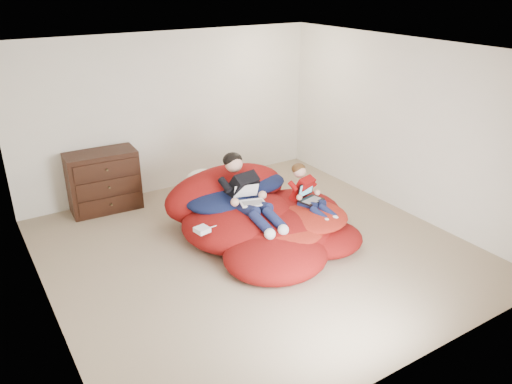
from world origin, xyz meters
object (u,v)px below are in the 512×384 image
laptop_black (309,195)px  laptop_white (250,197)px  younger_boy (307,191)px  dresser (104,181)px  beanbag_pile (262,218)px  older_boy (246,190)px

laptop_black → laptop_white: bearing=165.9°
younger_boy → laptop_black: size_ratio=2.42×
younger_boy → dresser: bearing=134.6°
beanbag_pile → younger_boy: (0.59, -0.21, 0.34)m
laptop_white → older_boy: bearing=90.0°
dresser → laptop_white: bearing=-56.5°
dresser → younger_boy: 3.04m
older_boy → laptop_black: size_ratio=3.50×
dresser → laptop_black: bearing=-45.9°
laptop_white → laptop_black: size_ratio=1.15×
dresser → laptop_white: (1.32, -2.00, 0.18)m
younger_boy → laptop_white: (-0.81, 0.16, 0.03)m
younger_boy → laptop_black: 0.06m
laptop_white → younger_boy: bearing=-11.5°
older_boy → younger_boy: bearing=-18.0°
older_boy → laptop_black: bearing=-20.4°
beanbag_pile → older_boy: older_boy is taller
older_boy → laptop_white: 0.12m
dresser → older_boy: size_ratio=0.83×
laptop_black → beanbag_pile: bearing=157.4°
dresser → laptop_black: 3.06m
beanbag_pile → laptop_black: bearing=-22.6°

